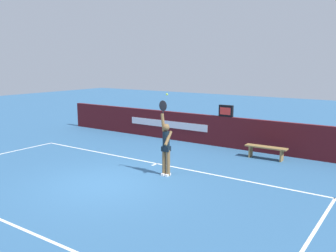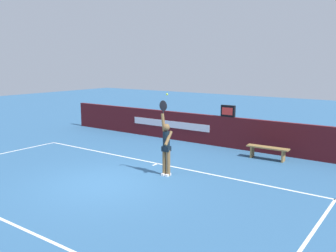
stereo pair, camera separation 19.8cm
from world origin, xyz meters
TOP-DOWN VIEW (x-y plane):
  - ground_plane at (0.00, 0.00)m, footprint 60.00×60.00m
  - court_lines at (0.00, -0.25)m, footprint 12.02×5.96m
  - back_wall at (-0.01, 6.46)m, footprint 16.68×0.19m
  - speed_display at (0.88, 6.46)m, footprint 0.62×0.16m
  - tennis_player at (1.06, 1.73)m, footprint 0.45×0.42m
  - tennis_ball at (1.20, 1.58)m, footprint 0.06×0.06m
  - courtside_bench_near at (3.02, 5.53)m, footprint 1.58×0.40m

SIDE VIEW (x-z plane):
  - ground_plane at x=0.00m, z-range 0.00..0.00m
  - court_lines at x=0.00m, z-range 0.00..0.00m
  - courtside_bench_near at x=3.02m, z-range 0.13..0.61m
  - back_wall at x=-0.01m, z-range 0.00..1.33m
  - tennis_player at x=1.06m, z-range -0.21..2.23m
  - speed_display at x=0.88m, z-range 1.33..1.82m
  - tennis_ball at x=1.20m, z-range 2.62..2.68m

